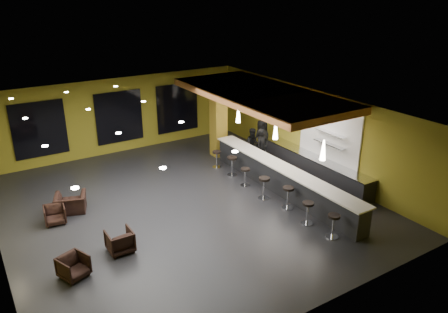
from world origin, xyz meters
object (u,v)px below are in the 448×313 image
staff_c (262,138)px  bar_stool_2 (288,195)px  bar_stool_0 (333,223)px  bar_stool_4 (245,175)px  armchair_b (120,241)px  bar_stool_1 (308,210)px  armchair_c (55,215)px  column (218,119)px  prep_counter (312,166)px  bar_stool_5 (232,164)px  bar_counter (282,180)px  bar_stool_6 (217,157)px  bar_stool_3 (264,185)px  staff_a (262,148)px  pendant_2 (238,114)px  pendant_0 (323,150)px  pendant_1 (276,130)px  armchair_a (74,267)px  armchair_d (71,203)px  staff_b (253,145)px

staff_c → bar_stool_2: size_ratio=2.13×
bar_stool_0 → bar_stool_4: bar_stool_0 is taller
armchair_b → bar_stool_1: size_ratio=0.95×
armchair_c → armchair_b: bearing=-57.8°
column → prep_counter: bearing=-64.0°
armchair_c → bar_stool_0: 9.06m
bar_stool_1 → bar_stool_5: size_ratio=0.97×
bar_counter → bar_stool_0: 3.45m
bar_stool_6 → bar_stool_2: bearing=-87.5°
bar_stool_1 → bar_stool_5: 4.64m
armchair_c → bar_stool_3: size_ratio=0.81×
armchair_c → bar_stool_6: size_ratio=0.91×
staff_a → bar_stool_1: (-1.67, -4.76, -0.35)m
bar_counter → pendant_2: bearing=90.0°
armchair_b → bar_stool_3: 5.71m
column → bar_stool_2: (-0.65, -5.75, -1.22)m
pendant_0 → bar_stool_5: size_ratio=0.85×
column → pendant_1: (0.00, -4.10, 0.60)m
column → armchair_b: size_ratio=4.65×
armchair_b → bar_stool_3: (5.68, 0.47, 0.20)m
staff_a → bar_stool_4: bearing=-152.6°
prep_counter → armchair_b: size_ratio=7.97×
bar_stool_2 → pendant_0: bearing=-52.5°
armchair_a → bar_stool_2: 7.43m
armchair_a → column: bearing=13.5°
prep_counter → staff_a: (-1.14, 1.93, 0.43)m
armchair_b → bar_stool_5: size_ratio=0.92×
bar_counter → armchair_b: bearing=-175.0°
pendant_0 → armchair_b: 7.04m
bar_stool_3 → pendant_1: bearing=33.2°
bar_counter → pendant_0: (0.00, -2.00, 1.85)m
bar_stool_3 → bar_stool_5: size_ratio=1.03×
staff_a → bar_stool_0: bearing=-113.3°
pendant_0 → armchair_c: bearing=152.1°
armchair_b → bar_stool_1: bearing=163.2°
bar_stool_3 → bar_stool_5: 2.41m
armchair_c → bar_stool_3: (6.95, -2.26, 0.23)m
armchair_c → armchair_d: bearing=45.5°
staff_b → bar_stool_5: size_ratio=1.88×
pendant_2 → column: bearing=90.0°
pendant_0 → bar_stool_4: 3.80m
staff_b → bar_stool_5: staff_b is taller
bar_stool_1 → bar_stool_3: 2.24m
staff_b → staff_a: bearing=-79.2°
column → staff_a: (0.86, -2.17, -0.89)m
bar_counter → prep_counter: (2.00, 0.50, -0.07)m
bar_stool_6 → pendant_0: bearing=-81.0°
staff_b → bar_stool_4: 2.62m
column → bar_stool_2: 5.91m
staff_b → column: bearing=134.0°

